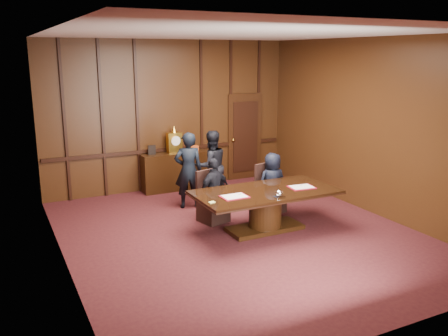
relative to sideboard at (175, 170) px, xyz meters
The scene contains 13 objects.
room 3.36m from the sideboard, 88.80° to the right, with size 7.00×7.04×3.50m.
sideboard is the anchor object (origin of this frame).
conference_table 3.32m from the sideboard, 81.15° to the right, with size 2.62×1.32×0.76m.
folder_left 3.40m from the sideboard, 93.00° to the right, with size 0.46×0.33×0.02m.
folder_right 3.63m from the sideboard, 70.36° to the right, with size 0.49×0.38×0.02m.
inkstand 3.78m from the sideboard, 82.21° to the right, with size 0.20×0.14×0.12m.
notepad 3.57m from the sideboard, 100.75° to the right, with size 0.10×0.07×0.01m, color #FEF97C.
chair_left 2.42m from the sideboard, 93.46° to the right, with size 0.59×0.59×0.99m.
chair_right 2.68m from the sideboard, 64.40° to the right, with size 0.59×0.59×0.99m.
signatory_left 2.49m from the sideboard, 93.19° to the right, with size 0.74×0.31×1.26m, color black.
signatory_right 2.75m from the sideboard, 64.95° to the right, with size 0.61×0.40×1.25m, color black.
witness_left 1.47m from the sideboard, 99.22° to the right, with size 0.59×0.39×1.61m, color black.
witness_right 1.29m from the sideboard, 71.36° to the right, with size 0.76×0.59×1.57m, color black.
Camera 1 is at (-3.83, -7.07, 3.17)m, focal length 38.00 mm.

